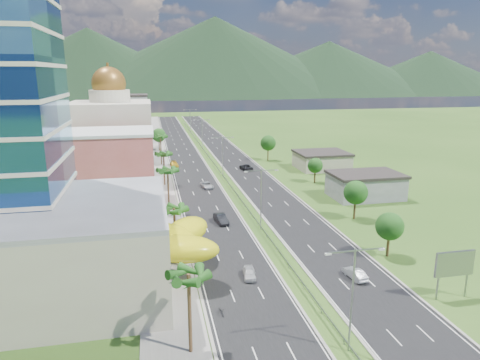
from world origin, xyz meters
TOP-DOWN VIEW (x-y plane):
  - ground at (0.00, 0.00)m, footprint 500.00×500.00m
  - road_left at (-7.50, 90.00)m, footprint 11.00×260.00m
  - road_right at (7.50, 90.00)m, footprint 11.00×260.00m
  - sidewalk_left at (-17.00, 90.00)m, footprint 7.00×260.00m
  - median_guardrail at (0.00, 71.99)m, footprint 0.10×216.06m
  - streetlight_median_a at (0.00, -25.00)m, footprint 6.04×0.25m
  - streetlight_median_b at (0.00, 10.00)m, footprint 6.04×0.25m
  - streetlight_median_c at (0.00, 50.00)m, footprint 6.04×0.25m
  - streetlight_median_d at (0.00, 95.00)m, footprint 6.04×0.25m
  - streetlight_median_e at (0.00, 140.00)m, footprint 6.04×0.25m
  - mall_podium at (-32.00, -6.00)m, footprint 30.00×24.00m
  - lime_canopy at (-20.00, -4.00)m, footprint 18.00×15.00m
  - pink_shophouse at (-28.00, 32.00)m, footprint 20.00×15.00m
  - domed_building at (-28.00, 55.00)m, footprint 20.00×20.00m
  - midrise_grey at (-27.00, 80.00)m, footprint 16.00×15.00m
  - midrise_beige at (-27.00, 102.00)m, footprint 16.00×15.00m
  - midrise_white at (-27.00, 125.00)m, footprint 16.00×15.00m
  - billboard at (17.00, -18.00)m, footprint 5.20×0.35m
  - shed_near at (28.00, 25.00)m, footprint 15.00×10.00m
  - shed_far at (30.00, 55.00)m, footprint 14.00×12.00m
  - palm_tree_a at (-15.50, -22.00)m, footprint 3.60×3.60m
  - palm_tree_b at (-15.50, 2.00)m, footprint 3.60×3.60m
  - palm_tree_c at (-15.50, 22.00)m, footprint 3.60×3.60m
  - palm_tree_d at (-15.50, 45.00)m, footprint 3.60×3.60m
  - palm_tree_e at (-15.50, 70.00)m, footprint 3.60×3.60m
  - leafy_tree_lfar at (-15.50, 95.00)m, footprint 4.90×4.90m
  - leafy_tree_ra at (16.00, -5.00)m, footprint 4.20×4.20m
  - leafy_tree_rb at (19.00, 12.00)m, footprint 4.55×4.55m
  - leafy_tree_rc at (22.00, 40.00)m, footprint 3.85×3.85m
  - leafy_tree_rd at (18.00, 70.00)m, footprint 4.90×4.90m
  - mountain_ridge at (60.00, 450.00)m, footprint 860.00×140.00m
  - car_white_near_left at (-6.16, -7.59)m, footprint 2.10×4.09m
  - car_dark_left at (-6.37, 14.79)m, footprint 2.43×5.21m
  - car_silver_mid_left at (-5.63, 40.15)m, footprint 3.00×5.27m
  - car_yellow_far_left at (-11.93, 66.27)m, footprint 2.58×5.46m
  - car_silver_right at (7.78, -10.80)m, footprint 2.01×4.37m
  - car_dark_far_right at (8.05, 57.77)m, footprint 3.28×6.07m
  - motorcycle at (-11.42, -15.90)m, footprint 0.74×1.73m

SIDE VIEW (x-z plane):
  - ground at x=0.00m, z-range 0.00..0.00m
  - mountain_ridge at x=60.00m, z-range -45.00..45.00m
  - road_left at x=-7.50m, z-range 0.00..0.04m
  - road_right at x=7.50m, z-range 0.00..0.04m
  - sidewalk_left at x=-17.00m, z-range 0.00..0.12m
  - motorcycle at x=-11.42m, z-range 0.04..1.11m
  - median_guardrail at x=0.00m, z-range 0.24..1.00m
  - car_white_near_left at x=-6.16m, z-range 0.04..1.37m
  - car_silver_mid_left at x=-5.63m, z-range 0.04..1.43m
  - car_silver_right at x=7.78m, z-range 0.04..1.43m
  - car_yellow_far_left at x=-11.93m, z-range 0.04..1.58m
  - car_dark_far_right at x=8.05m, z-range 0.04..1.66m
  - car_dark_left at x=-6.37m, z-range 0.04..1.69m
  - shed_far at x=30.00m, z-range 0.00..4.40m
  - shed_near at x=28.00m, z-range 0.00..5.00m
  - leafy_tree_rc at x=22.00m, z-range 1.21..7.54m
  - billboard at x=17.00m, z-range 1.32..7.52m
  - leafy_tree_ra at x=16.00m, z-range 1.33..8.23m
  - lime_canopy at x=-20.00m, z-range 1.29..8.69m
  - leafy_tree_rb at x=19.00m, z-range 1.44..8.92m
  - mall_podium at x=-32.00m, z-range 0.00..11.00m
  - leafy_tree_lfar at x=-15.50m, z-range 1.55..9.60m
  - leafy_tree_rd at x=18.00m, z-range 1.55..9.60m
  - midrise_beige at x=-27.00m, z-range 0.00..13.00m
  - streetlight_median_a at x=0.00m, z-range 1.25..12.25m
  - streetlight_median_b at x=0.00m, z-range 1.25..12.25m
  - streetlight_median_c at x=0.00m, z-range 1.25..12.25m
  - streetlight_median_d at x=0.00m, z-range 1.25..12.25m
  - streetlight_median_e at x=0.00m, z-range 1.25..12.25m
  - palm_tree_b at x=-15.50m, z-range 3.01..11.11m
  - pink_shophouse at x=-28.00m, z-range 0.00..15.00m
  - palm_tree_d at x=-15.50m, z-range 3.24..11.84m
  - midrise_grey at x=-27.00m, z-range 0.00..16.00m
  - palm_tree_a at x=-15.50m, z-range 3.47..12.57m
  - palm_tree_e at x=-15.50m, z-range 3.61..13.01m
  - palm_tree_c at x=-15.50m, z-range 3.70..13.30m
  - midrise_white at x=-27.00m, z-range 0.00..18.00m
  - domed_building at x=-28.00m, z-range -3.00..25.70m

